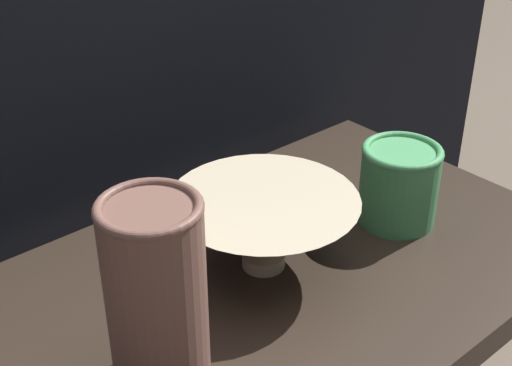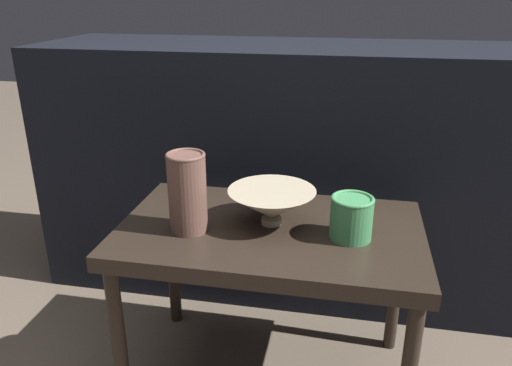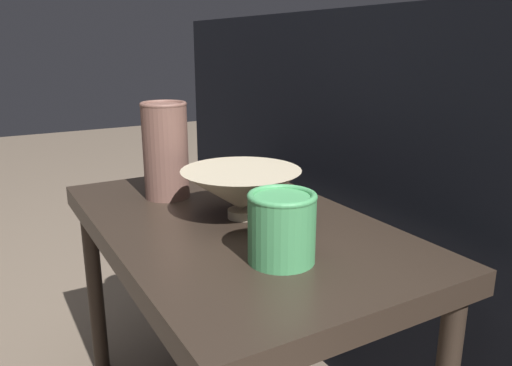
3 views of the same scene
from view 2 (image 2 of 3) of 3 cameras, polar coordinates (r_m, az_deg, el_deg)
table at (r=1.28m, az=1.62°, el=-7.12°), size 0.76×0.46×0.47m
couch_backdrop at (r=1.78m, az=4.59°, el=1.64°), size 1.74×0.50×0.85m
bowl at (r=1.25m, az=1.79°, el=-2.45°), size 0.22×0.22×0.09m
vase_textured_left at (r=1.21m, az=-7.85°, el=-1.00°), size 0.09×0.09×0.20m
vase_colorful_right at (r=1.20m, az=10.85°, el=-3.82°), size 0.10×0.10×0.11m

